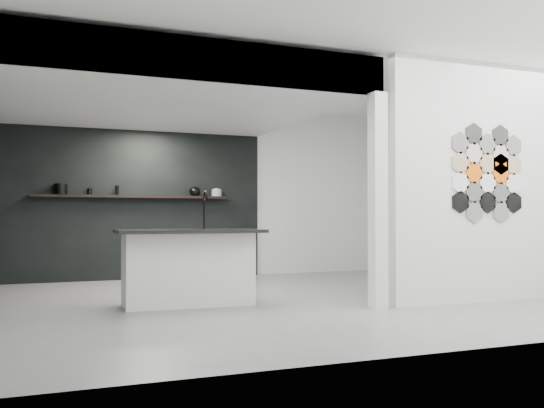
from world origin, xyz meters
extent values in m
cube|color=slate|center=(0.00, 0.00, -0.01)|extent=(7.00, 6.00, 0.01)
cube|color=silver|center=(2.23, -1.00, 1.40)|extent=(2.45, 0.15, 2.80)
cube|color=black|center=(-1.30, 2.97, 1.18)|extent=(4.40, 0.04, 2.35)
cube|color=silver|center=(-1.30, 1.00, 2.55)|extent=(4.40, 4.00, 0.40)
cube|color=silver|center=(0.82, -1.00, 1.18)|extent=(0.16, 0.16, 2.35)
cube|color=silver|center=(-1.30, -0.92, 2.55)|extent=(4.40, 0.16, 0.40)
cube|color=black|center=(-1.20, 2.87, 1.30)|extent=(3.00, 0.15, 0.04)
cube|color=silver|center=(-1.04, -0.02, 0.41)|extent=(1.44, 0.57, 0.82)
cube|color=black|center=(-1.04, -0.10, 0.83)|extent=(1.64, 0.77, 0.04)
cube|color=black|center=(-0.80, 0.02, 0.85)|extent=(0.44, 0.38, 0.01)
cylinder|color=black|center=(-0.80, 0.21, 1.04)|extent=(0.02, 0.02, 0.38)
torus|color=black|center=(-0.80, 0.15, 1.23)|extent=(0.02, 0.13, 0.13)
cylinder|color=black|center=(-2.27, 2.87, 1.40)|extent=(0.23, 0.23, 0.16)
ellipsoid|color=black|center=(-0.22, 2.87, 1.40)|extent=(0.21, 0.21, 0.15)
cylinder|color=gray|center=(0.15, 2.87, 1.38)|extent=(0.20, 0.20, 0.11)
cylinder|color=gray|center=(0.15, 2.87, 1.38)|extent=(0.11, 0.11, 0.13)
cylinder|color=black|center=(-1.45, 2.87, 1.39)|extent=(0.07, 0.07, 0.15)
cylinder|color=black|center=(-1.85, 2.87, 1.37)|extent=(0.09, 0.09, 0.10)
cylinder|color=black|center=(1.86, -1.09, 1.16)|extent=(0.26, 0.02, 0.26)
cylinder|color=white|center=(1.86, -1.09, 1.39)|extent=(0.26, 0.02, 0.26)
cylinder|color=tan|center=(1.86, -1.09, 1.61)|extent=(0.26, 0.02, 0.26)
cylinder|color=#66635E|center=(1.86, -1.09, 1.84)|extent=(0.26, 0.02, 0.26)
cylinder|color=silver|center=(2.06, -1.09, 1.05)|extent=(0.26, 0.02, 0.26)
cylinder|color=black|center=(2.06, -1.09, 1.27)|extent=(0.26, 0.02, 0.26)
cylinder|color=orange|center=(2.06, -1.09, 1.50)|extent=(0.26, 0.02, 0.26)
cylinder|color=beige|center=(2.06, -1.09, 1.73)|extent=(0.26, 0.02, 0.26)
cylinder|color=#2D2D2D|center=(2.06, -1.09, 1.95)|extent=(0.26, 0.02, 0.26)
cylinder|color=black|center=(2.25, -1.09, 1.16)|extent=(0.26, 0.02, 0.26)
cylinder|color=white|center=(2.25, -1.09, 1.39)|extent=(0.26, 0.02, 0.26)
cylinder|color=tan|center=(2.25, -1.09, 1.61)|extent=(0.26, 0.02, 0.26)
cylinder|color=#66635E|center=(2.25, -1.09, 1.84)|extent=(0.26, 0.02, 0.26)
cylinder|color=silver|center=(2.44, -1.09, 1.05)|extent=(0.26, 0.02, 0.26)
cylinder|color=black|center=(2.44, -1.09, 1.27)|extent=(0.26, 0.02, 0.26)
cylinder|color=orange|center=(2.44, -1.09, 1.50)|extent=(0.26, 0.02, 0.26)
cylinder|color=beige|center=(2.44, -1.09, 1.73)|extent=(0.26, 0.02, 0.26)
cylinder|color=#2D2D2D|center=(2.44, -1.09, 1.95)|extent=(0.26, 0.02, 0.26)
cylinder|color=black|center=(2.64, -1.09, 1.16)|extent=(0.26, 0.02, 0.26)
cylinder|color=white|center=(2.64, -1.09, 1.39)|extent=(0.26, 0.02, 0.26)
cylinder|color=tan|center=(2.64, -1.09, 1.61)|extent=(0.26, 0.02, 0.26)
cylinder|color=#66635E|center=(2.64, -1.09, 1.84)|extent=(0.26, 0.02, 0.26)
cylinder|color=orange|center=(2.44, -1.09, 1.61)|extent=(0.26, 0.02, 0.26)
camera|label=1|loc=(-2.71, -6.68, 1.01)|focal=40.00mm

